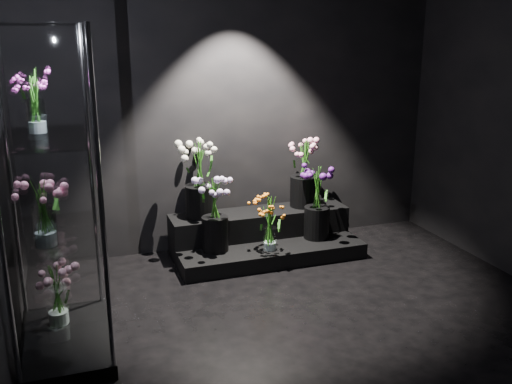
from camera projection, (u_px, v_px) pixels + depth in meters
name	position (u px, v px, depth m)	size (l,w,h in m)	color
floor	(326.00, 339.00, 3.94)	(4.00, 4.00, 0.00)	black
wall_back	(238.00, 103.00, 5.38)	(4.00, 4.00, 0.00)	black
display_riser	(263.00, 236.00, 5.44)	(1.73, 0.77, 0.38)	black
display_case	(52.00, 198.00, 3.54)	(0.57, 0.96, 2.10)	black
bouquet_orange_bells	(270.00, 222.00, 5.09)	(0.34, 0.34, 0.50)	white
bouquet_lilac	(215.00, 209.00, 5.04)	(0.44, 0.44, 0.67)	black
bouquet_purple	(317.00, 200.00, 5.36)	(0.39, 0.39, 0.69)	black
bouquet_cream_roses	(200.00, 174.00, 5.20)	(0.43, 0.43, 0.72)	black
bouquet_pink_roses	(304.00, 171.00, 5.54)	(0.46, 0.46, 0.64)	black
bouquet_case_pink	(43.00, 211.00, 3.34)	(0.39, 0.39, 0.41)	white
bouquet_case_magenta	(35.00, 101.00, 3.50)	(0.30, 0.30, 0.38)	white
bouquet_case_base_pink	(56.00, 292.00, 3.89)	(0.39, 0.39, 0.44)	white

